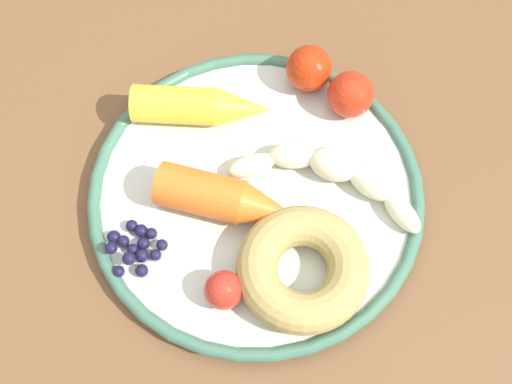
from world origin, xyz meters
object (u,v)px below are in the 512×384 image
object	(u,v)px
dining_table	(229,190)
blueberry_pile	(135,247)
tomato_mid	(350,94)
donut	(303,269)
banana	(331,173)
plate	(256,193)
tomato_near	(309,68)
carrot_orange	(225,199)
carrot_yellow	(202,106)
tomato_far	(224,290)

from	to	relation	value
dining_table	blueberry_pile	xyz separation A→B (m)	(-0.12, 0.04, 0.11)
dining_table	tomato_mid	xyz separation A→B (m)	(0.07, -0.10, 0.12)
dining_table	blueberry_pile	bearing A→B (deg)	161.98
donut	tomato_mid	xyz separation A→B (m)	(0.17, 0.00, 0.00)
banana	plate	bearing A→B (deg)	117.68
banana	donut	world-z (taller)	donut
donut	tomato_mid	bearing A→B (deg)	0.63
plate	dining_table	bearing A→B (deg)	47.41
dining_table	blueberry_pile	world-z (taller)	blueberry_pile
dining_table	donut	world-z (taller)	donut
dining_table	tomato_near	world-z (taller)	tomato_near
tomato_near	dining_table	bearing A→B (deg)	147.59
carrot_orange	carrot_yellow	bearing A→B (deg)	30.91
carrot_orange	tomato_mid	xyz separation A→B (m)	(0.13, -0.08, 0.00)
blueberry_pile	banana	bearing A→B (deg)	-51.30
plate	tomato_far	world-z (taller)	tomato_far
tomato_far	dining_table	bearing A→B (deg)	18.30
dining_table	carrot_orange	distance (m)	0.14
carrot_yellow	donut	xyz separation A→B (m)	(-0.12, -0.13, -0.00)
donut	banana	bearing A→B (deg)	-0.21
tomato_near	tomato_mid	distance (m)	0.05
carrot_yellow	tomato_mid	xyz separation A→B (m)	(0.05, -0.13, 0.00)
tomato_far	tomato_mid	bearing A→B (deg)	-14.58
donut	tomato_far	bearing A→B (deg)	122.44
blueberry_pile	tomato_near	world-z (taller)	tomato_near
tomato_near	tomato_far	size ratio (longest dim) A/B	1.36
tomato_mid	banana	bearing A→B (deg)	-178.38
plate	blueberry_pile	distance (m)	0.12
blueberry_pile	tomato_mid	distance (m)	0.24
donut	tomato_near	distance (m)	0.20
dining_table	carrot_yellow	xyz separation A→B (m)	(0.02, 0.03, 0.12)
tomato_near	tomato_mid	world-z (taller)	same
blueberry_pile	tomato_near	xyz separation A→B (m)	(0.21, -0.10, 0.02)
carrot_yellow	dining_table	bearing A→B (deg)	-128.07
tomato_mid	carrot_yellow	bearing A→B (deg)	111.31
blueberry_pile	tomato_mid	size ratio (longest dim) A/B	1.22
dining_table	donut	bearing A→B (deg)	-135.03
plate	carrot_yellow	bearing A→B (deg)	49.11
tomato_mid	tomato_far	distance (m)	0.22
banana	tomato_mid	size ratio (longest dim) A/B	4.28
banana	tomato_far	size ratio (longest dim) A/B	5.73
carrot_orange	tomato_far	distance (m)	0.08
tomato_mid	tomato_far	world-z (taller)	tomato_mid
carrot_yellow	donut	size ratio (longest dim) A/B	1.21
banana	tomato_far	bearing A→B (deg)	156.40
donut	blueberry_pile	xyz separation A→B (m)	(-0.02, 0.14, -0.01)
carrot_orange	tomato_mid	size ratio (longest dim) A/B	2.92
banana	tomato_near	size ratio (longest dim) A/B	4.22
carrot_yellow	donut	world-z (taller)	same
plate	tomato_near	size ratio (longest dim) A/B	6.87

